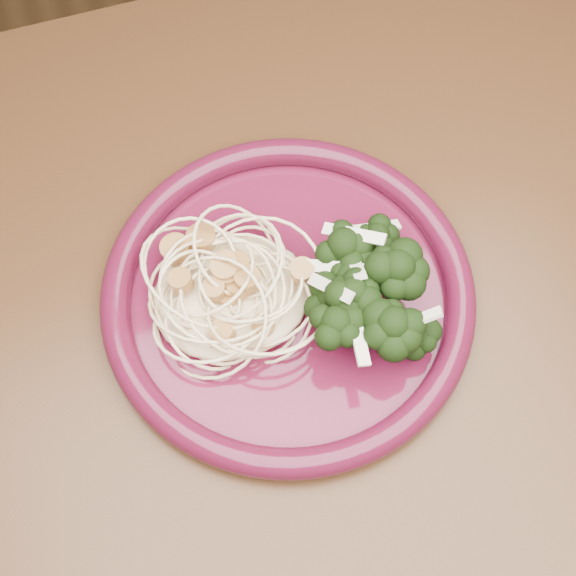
# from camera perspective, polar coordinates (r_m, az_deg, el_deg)

# --- Properties ---
(dining_table) EXTENTS (1.20, 0.80, 0.75)m
(dining_table) POSITION_cam_1_polar(r_m,az_deg,el_deg) (0.66, -0.51, -10.35)
(dining_table) COLOR #472814
(dining_table) RESTS_ON ground
(dinner_plate) EXTENTS (0.34, 0.34, 0.02)m
(dinner_plate) POSITION_cam_1_polar(r_m,az_deg,el_deg) (0.59, 0.00, -0.43)
(dinner_plate) COLOR #520E26
(dinner_plate) RESTS_ON dining_table
(spaghetti_pile) EXTENTS (0.14, 0.13, 0.03)m
(spaghetti_pile) POSITION_cam_1_polar(r_m,az_deg,el_deg) (0.58, -4.10, -0.21)
(spaghetti_pile) COLOR beige
(spaghetti_pile) RESTS_ON dinner_plate
(scallop_cluster) EXTENTS (0.14, 0.14, 0.04)m
(scallop_cluster) POSITION_cam_1_polar(r_m,az_deg,el_deg) (0.55, -4.31, 1.26)
(scallop_cluster) COLOR #B68141
(scallop_cluster) RESTS_ON spaghetti_pile
(broccoli_pile) EXTENTS (0.11, 0.15, 0.05)m
(broccoli_pile) POSITION_cam_1_polar(r_m,az_deg,el_deg) (0.57, 5.07, 0.62)
(broccoli_pile) COLOR black
(broccoli_pile) RESTS_ON dinner_plate
(onion_garnish) EXTENTS (0.08, 0.10, 0.05)m
(onion_garnish) POSITION_cam_1_polar(r_m,az_deg,el_deg) (0.55, 5.31, 2.02)
(onion_garnish) COLOR #ECE5C7
(onion_garnish) RESTS_ON broccoli_pile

